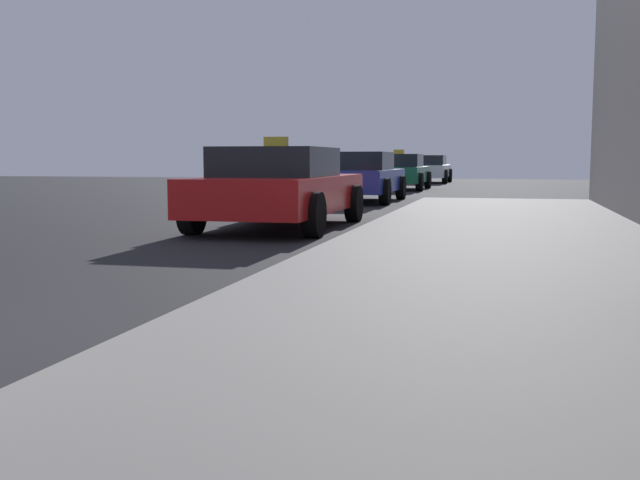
{
  "coord_description": "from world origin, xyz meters",
  "views": [
    {
      "loc": [
        4.0,
        -2.64,
        1.08
      ],
      "look_at": [
        2.51,
        3.32,
        0.43
      ],
      "focal_mm": 42.37,
      "sensor_mm": 36.0,
      "label": 1
    }
  ],
  "objects": [
    {
      "name": "car_white",
      "position": [
        0.33,
        32.86,
        0.65
      ],
      "size": [
        2.05,
        4.34,
        1.27
      ],
      "color": "white",
      "rests_on": "ground_plane"
    },
    {
      "name": "car_green",
      "position": [
        0.19,
        24.47,
        0.65
      ],
      "size": [
        1.98,
        4.22,
        1.43
      ],
      "color": "#196638",
      "rests_on": "ground_plane"
    },
    {
      "name": "sidewalk",
      "position": [
        4.0,
        0.0,
        0.07
      ],
      "size": [
        4.0,
        32.0,
        0.15
      ],
      "primitive_type": "cube",
      "color": "gray",
      "rests_on": "ground_plane"
    },
    {
      "name": "car_blue",
      "position": [
        0.31,
        16.42,
        0.65
      ],
      "size": [
        1.95,
        4.28,
        1.27
      ],
      "color": "#233899",
      "rests_on": "ground_plane"
    },
    {
      "name": "car_red",
      "position": [
        0.5,
        8.77,
        0.65
      ],
      "size": [
        2.03,
        4.38,
        1.43
      ],
      "color": "red",
      "rests_on": "ground_plane"
    }
  ]
}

